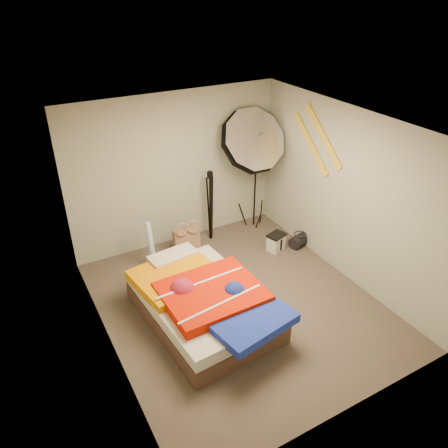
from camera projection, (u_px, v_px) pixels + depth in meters
floor at (239, 304)px, 6.05m from camera, size 4.00×4.00×0.00m
ceiling at (243, 128)px, 4.80m from camera, size 4.00×4.00×0.00m
wall_back at (176, 171)px, 6.94m from camera, size 3.50×0.00×3.50m
wall_front at (355, 324)px, 3.91m from camera, size 3.50×0.00×3.50m
wall_left at (101, 266)px, 4.69m from camera, size 0.00×4.00×4.00m
wall_right at (347, 196)px, 6.16m from camera, size 0.00×4.00×4.00m
tote_bag at (187, 240)px, 7.08m from camera, size 0.43×0.20×0.44m
wrapping_roll at (151, 246)px, 6.65m from camera, size 0.10×0.22×0.76m
camera_case at (276, 243)px, 7.16m from camera, size 0.32×0.27×0.27m
duffel_bag at (300, 240)px, 7.29m from camera, size 0.38×0.29×0.21m
wall_stripe_upper at (323, 136)px, 6.25m from camera, size 0.02×0.91×0.78m
wall_stripe_lower at (311, 144)px, 6.54m from camera, size 0.02×0.91×0.78m
bed at (204, 302)px, 5.65m from camera, size 1.55×2.18×0.57m
photo_umbrella at (251, 142)px, 6.96m from camera, size 1.35×1.03×2.29m
camera_tripod at (210, 201)px, 7.19m from camera, size 0.09×0.09×1.24m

